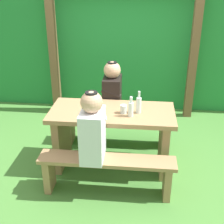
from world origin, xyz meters
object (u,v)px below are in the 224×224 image
object	(u,v)px
bottle_left	(139,105)
picnic_table	(112,129)
bench_far	(116,123)
person_black_coat	(112,92)
bench_near	(107,168)
bottle_right	(131,109)
drinking_glass	(124,109)
person_white_shirt	(92,129)

from	to	relation	value
bottle_left	picnic_table	bearing A→B (deg)	175.82
picnic_table	bench_far	world-z (taller)	picnic_table
person_black_coat	picnic_table	bearing A→B (deg)	-84.36
bench_near	bottle_right	bearing A→B (deg)	61.20
bottle_right	person_black_coat	bearing A→B (deg)	112.94
bench_far	person_black_coat	distance (m)	0.45
bench_far	bottle_right	xyz separation A→B (m)	(0.21, -0.63, 0.51)
bench_near	drinking_glass	xyz separation A→B (m)	(0.13, 0.46, 0.47)
drinking_glass	bottle_left	world-z (taller)	bottle_left
bench_far	drinking_glass	bearing A→B (deg)	-76.65
person_white_shirt	bottle_left	bearing A→B (deg)	48.03
bottle_left	person_black_coat	bearing A→B (deg)	123.25
bottle_left	bottle_right	size ratio (longest dim) A/B	1.12
drinking_glass	bottle_right	distance (m)	0.12
person_black_coat	bench_near	bearing A→B (deg)	-87.18
picnic_table	bench_near	bearing A→B (deg)	-90.00
picnic_table	person_white_shirt	bearing A→B (deg)	-105.43
person_white_shirt	drinking_glass	world-z (taller)	person_white_shirt
bench_near	person_white_shirt	bearing A→B (deg)	178.64
person_black_coat	bottle_right	xyz separation A→B (m)	(0.26, -0.62, 0.06)
person_white_shirt	bottle_right	distance (m)	0.53
picnic_table	bench_far	size ratio (longest dim) A/B	1.00
picnic_table	person_white_shirt	size ratio (longest dim) A/B	1.95
drinking_glass	bottle_left	distance (m)	0.17
person_white_shirt	drinking_glass	distance (m)	0.53
bottle_left	bench_far	bearing A→B (deg)	119.14
picnic_table	person_black_coat	world-z (taller)	person_black_coat
person_white_shirt	bottle_right	xyz separation A→B (m)	(0.35, 0.39, 0.06)
picnic_table	bottle_right	bearing A→B (deg)	-29.02
bottle_right	bottle_left	bearing A→B (deg)	50.07
picnic_table	person_black_coat	distance (m)	0.57
picnic_table	bench_near	distance (m)	0.54
picnic_table	drinking_glass	size ratio (longest dim) A/B	14.68
person_black_coat	drinking_glass	bearing A→B (deg)	-71.78
bench_far	drinking_glass	size ratio (longest dim) A/B	14.68
bottle_right	bench_near	bearing A→B (deg)	-118.80
drinking_glass	bottle_left	xyz separation A→B (m)	(0.16, 0.02, 0.05)
picnic_table	bottle_right	world-z (taller)	bottle_right
bench_far	drinking_glass	xyz separation A→B (m)	(0.13, -0.55, 0.47)
person_black_coat	bottle_left	size ratio (longest dim) A/B	2.83
bench_near	bottle_right	xyz separation A→B (m)	(0.21, 0.39, 0.51)
picnic_table	bench_near	xyz separation A→B (m)	(0.00, -0.51, -0.19)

